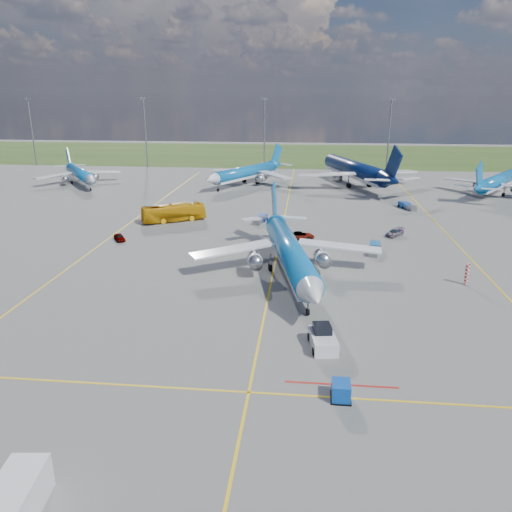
# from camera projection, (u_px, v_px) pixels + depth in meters

# --- Properties ---
(ground) EXTENTS (400.00, 400.00, 0.00)m
(ground) POSITION_uv_depth(u_px,v_px,m) (267.00, 300.00, 61.78)
(ground) COLOR #5D5D5A
(ground) RESTS_ON ground
(grass_strip) EXTENTS (400.00, 80.00, 0.01)m
(grass_strip) POSITION_uv_depth(u_px,v_px,m) (297.00, 155.00, 203.42)
(grass_strip) COLOR #2D4719
(grass_strip) RESTS_ON ground
(taxiway_lines) EXTENTS (60.25, 160.00, 0.02)m
(taxiway_lines) POSITION_uv_depth(u_px,v_px,m) (281.00, 238.00, 87.92)
(taxiway_lines) COLOR yellow
(taxiway_lines) RESTS_ON ground
(floodlight_masts) EXTENTS (202.20, 0.50, 22.70)m
(floodlight_masts) POSITION_uv_depth(u_px,v_px,m) (326.00, 130.00, 160.72)
(floodlight_masts) COLOR slate
(floodlight_masts) RESTS_ON ground
(warning_post) EXTENTS (0.50, 0.50, 3.00)m
(warning_post) POSITION_uv_depth(u_px,v_px,m) (467.00, 274.00, 66.33)
(warning_post) COLOR red
(warning_post) RESTS_ON ground
(bg_jet_nw) EXTENTS (39.63, 41.19, 8.58)m
(bg_jet_nw) POSITION_uv_depth(u_px,v_px,m) (81.00, 185.00, 138.28)
(bg_jet_nw) COLOR #0C60A8
(bg_jet_nw) RESTS_ON ground
(bg_jet_nnw) EXTENTS (42.28, 45.76, 9.64)m
(bg_jet_nnw) POSITION_uv_depth(u_px,v_px,m) (246.00, 185.00, 138.23)
(bg_jet_nnw) COLOR #0C60A8
(bg_jet_nnw) RESTS_ON ground
(bg_jet_n) EXTENTS (50.48, 57.38, 12.54)m
(bg_jet_n) POSITION_uv_depth(u_px,v_px,m) (354.00, 185.00, 137.13)
(bg_jet_n) COLOR #081845
(bg_jet_n) RESTS_ON ground
(bg_jet_ne) EXTENTS (43.35, 45.47, 9.48)m
(bg_jet_ne) POSITION_uv_depth(u_px,v_px,m) (496.00, 194.00, 125.74)
(bg_jet_ne) COLOR #0C60A8
(bg_jet_ne) RESTS_ON ground
(main_airliner) EXTENTS (36.66, 43.83, 10.13)m
(main_airliner) POSITION_uv_depth(u_px,v_px,m) (289.00, 276.00, 69.87)
(main_airliner) COLOR #0C60A8
(main_airliner) RESTS_ON ground
(pushback_tug) EXTENTS (3.07, 6.55, 2.18)m
(pushback_tug) POSITION_uv_depth(u_px,v_px,m) (323.00, 339.00, 50.31)
(pushback_tug) COLOR silver
(pushback_tug) RESTS_ON ground
(uld_container) EXTENTS (1.56, 1.94, 1.53)m
(uld_container) POSITION_uv_depth(u_px,v_px,m) (341.00, 391.00, 41.81)
(uld_container) COLOR #0C44A9
(uld_container) RESTS_ON ground
(service_van) EXTENTS (3.11, 5.96, 2.52)m
(service_van) POSITION_uv_depth(u_px,v_px,m) (14.00, 503.00, 29.77)
(service_van) COLOR silver
(service_van) RESTS_ON ground
(apron_bus) EXTENTS (12.39, 8.81, 3.51)m
(apron_bus) POSITION_uv_depth(u_px,v_px,m) (173.00, 213.00, 98.70)
(apron_bus) COLOR #D1930C
(apron_bus) RESTS_ON ground
(service_car_a) EXTENTS (3.14, 3.67, 1.19)m
(service_car_a) POSITION_uv_depth(u_px,v_px,m) (119.00, 237.00, 86.22)
(service_car_a) COLOR #999999
(service_car_a) RESTS_ON ground
(service_car_b) EXTENTS (5.24, 3.11, 1.36)m
(service_car_b) POSITION_uv_depth(u_px,v_px,m) (300.00, 236.00, 86.95)
(service_car_b) COLOR #999999
(service_car_b) RESTS_ON ground
(service_car_c) EXTENTS (4.08, 4.48, 1.26)m
(service_car_c) POSITION_uv_depth(u_px,v_px,m) (395.00, 233.00, 89.03)
(service_car_c) COLOR #999999
(service_car_c) RESTS_ON ground
(baggage_tug_w) EXTENTS (2.49, 5.73, 1.25)m
(baggage_tug_w) POSITION_uv_depth(u_px,v_px,m) (374.00, 248.00, 80.19)
(baggage_tug_w) COLOR #185692
(baggage_tug_w) RESTS_ON ground
(baggage_tug_c) EXTENTS (2.46, 5.52, 1.20)m
(baggage_tug_c) POSITION_uv_depth(u_px,v_px,m) (261.00, 219.00, 98.52)
(baggage_tug_c) COLOR #193596
(baggage_tug_c) RESTS_ON ground
(baggage_tug_e) EXTENTS (3.27, 5.69, 1.24)m
(baggage_tug_e) POSITION_uv_depth(u_px,v_px,m) (407.00, 206.00, 109.71)
(baggage_tug_e) COLOR #1B4DA6
(baggage_tug_e) RESTS_ON ground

